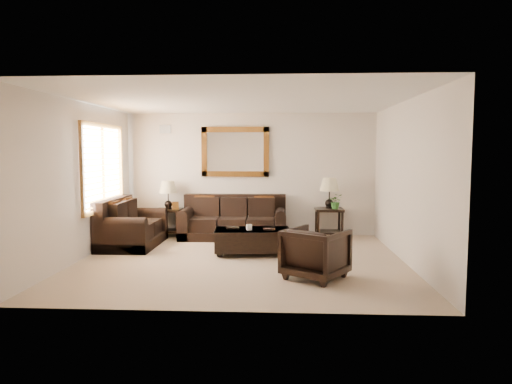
# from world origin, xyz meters

# --- Properties ---
(room) EXTENTS (5.51, 5.01, 2.71)m
(room) POSITION_xyz_m (0.00, 0.00, 1.35)
(room) COLOR gray
(room) RESTS_ON ground
(window) EXTENTS (0.07, 1.96, 1.66)m
(window) POSITION_xyz_m (-2.70, 0.90, 1.55)
(window) COLOR white
(window) RESTS_ON room
(mirror) EXTENTS (1.50, 0.06, 1.10)m
(mirror) POSITION_xyz_m (-0.34, 2.47, 1.85)
(mirror) COLOR #4D2B0F
(mirror) RESTS_ON room
(air_vent) EXTENTS (0.25, 0.02, 0.18)m
(air_vent) POSITION_xyz_m (-1.90, 2.48, 2.35)
(air_vent) COLOR #999999
(air_vent) RESTS_ON room
(sofa) EXTENTS (2.24, 0.97, 0.92)m
(sofa) POSITION_xyz_m (-0.34, 2.06, 0.33)
(sofa) COLOR black
(sofa) RESTS_ON room
(loveseat) EXTENTS (0.99, 1.67, 0.94)m
(loveseat) POSITION_xyz_m (-2.30, 1.13, 0.35)
(loveseat) COLOR black
(loveseat) RESTS_ON room
(end_table_left) EXTENTS (0.55, 0.55, 1.22)m
(end_table_left) POSITION_xyz_m (-1.78, 2.18, 0.79)
(end_table_left) COLOR black
(end_table_left) RESTS_ON room
(end_table_right) EXTENTS (0.59, 0.59, 1.29)m
(end_table_right) POSITION_xyz_m (1.71, 2.17, 0.84)
(end_table_right) COLOR black
(end_table_right) RESTS_ON room
(coffee_table) EXTENTS (1.40, 0.83, 0.57)m
(coffee_table) POSITION_xyz_m (0.16, 0.49, 0.29)
(coffee_table) COLOR black
(coffee_table) RESTS_ON room
(armchair) EXTENTS (1.07, 1.06, 0.82)m
(armchair) POSITION_xyz_m (1.18, -1.03, 0.41)
(armchair) COLOR black
(armchair) RESTS_ON floor
(potted_plant) EXTENTS (0.31, 0.34, 0.25)m
(potted_plant) POSITION_xyz_m (1.84, 2.06, 0.77)
(potted_plant) COLOR #27591E
(potted_plant) RESTS_ON end_table_right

